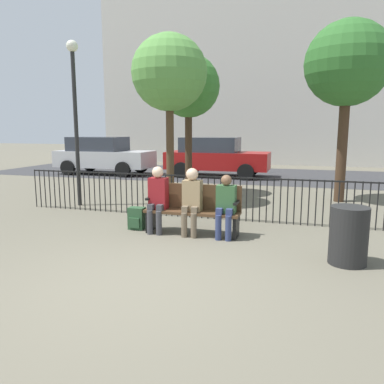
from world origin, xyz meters
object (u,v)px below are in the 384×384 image
at_px(park_bench, 193,207).
at_px(lamp_post, 75,100).
at_px(backpack, 137,218).
at_px(tree_2, 347,65).
at_px(seated_person_2, 226,203).
at_px(parked_car_1, 103,155).
at_px(tree_0, 169,74).
at_px(tree_1, 188,87).
at_px(trash_bin, 349,236).
at_px(parked_car_0, 216,156).
at_px(seated_person_0, 158,196).
at_px(seated_person_1, 192,198).

height_order(park_bench, lamp_post, lamp_post).
relative_size(backpack, tree_2, 0.09).
relative_size(seated_person_2, backpack, 2.64).
height_order(park_bench, backpack, park_bench).
height_order(backpack, parked_car_1, parked_car_1).
height_order(backpack, tree_0, tree_0).
relative_size(tree_2, lamp_post, 1.16).
relative_size(tree_1, lamp_post, 1.01).
distance_m(parked_car_1, trash_bin, 12.82).
height_order(park_bench, parked_car_0, parked_car_0).
bearing_deg(seated_person_0, lamp_post, 147.81).
distance_m(seated_person_0, trash_bin, 3.39).
bearing_deg(seated_person_1, backpack, 175.84).
distance_m(seated_person_1, tree_2, 5.93).
bearing_deg(tree_0, trash_bin, -41.85).
relative_size(tree_0, parked_car_1, 1.03).
height_order(tree_2, lamp_post, tree_2).
relative_size(seated_person_2, parked_car_1, 0.27).
bearing_deg(seated_person_0, parked_car_1, 125.58).
bearing_deg(tree_2, seated_person_0, -129.67).
relative_size(park_bench, tree_1, 0.43).
distance_m(tree_0, lamp_post, 2.45).
height_order(tree_1, parked_car_0, tree_1).
bearing_deg(parked_car_1, tree_0, -46.51).
xyz_separation_m(seated_person_2, tree_1, (-2.04, 4.34, 2.52)).
bearing_deg(seated_person_0, tree_2, 50.33).
height_order(seated_person_1, parked_car_0, parked_car_0).
bearing_deg(park_bench, tree_2, 55.19).
bearing_deg(seated_person_1, parked_car_1, 128.57).
bearing_deg(seated_person_1, lamp_post, 152.91).
bearing_deg(backpack, seated_person_2, -2.87).
relative_size(park_bench, lamp_post, 0.44).
distance_m(tree_1, parked_car_0, 4.94).
xyz_separation_m(seated_person_0, tree_2, (3.57, 4.30, 2.87)).
relative_size(seated_person_2, tree_2, 0.24).
bearing_deg(seated_person_0, tree_1, 99.55).
height_order(lamp_post, parked_car_1, lamp_post).
height_order(seated_person_1, tree_0, tree_0).
bearing_deg(seated_person_0, parked_car_0, 95.98).
distance_m(seated_person_0, tree_0, 3.93).
bearing_deg(trash_bin, lamp_post, 156.96).
bearing_deg(tree_2, parked_car_0, 135.52).
relative_size(seated_person_2, lamp_post, 0.28).
relative_size(seated_person_1, tree_1, 0.30).
bearing_deg(tree_2, seated_person_1, -123.94).
xyz_separation_m(backpack, parked_car_0, (-0.43, 8.61, 0.63)).
distance_m(seated_person_0, seated_person_2, 1.31).
bearing_deg(seated_person_1, trash_bin, -17.07).
height_order(seated_person_1, tree_1, tree_1).
height_order(seated_person_2, tree_2, tree_2).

